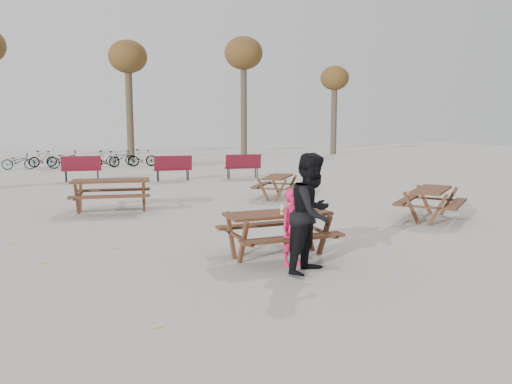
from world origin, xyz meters
name	(u,v)px	position (x,y,z in m)	size (l,w,h in m)	color
ground	(278,256)	(0.00, 0.00, 0.00)	(80.00, 80.00, 0.00)	gray
main_picnic_table	(278,223)	(0.00, 0.00, 0.59)	(1.80, 1.45, 0.78)	#3B2215
food_tray	(303,212)	(0.38, -0.19, 0.79)	(0.18, 0.11, 0.04)	white
bread_roll	(303,209)	(0.38, -0.19, 0.83)	(0.14, 0.06, 0.05)	tan
soda_bottle	(282,210)	(-0.02, -0.21, 0.85)	(0.07, 0.07, 0.17)	silver
child	(293,227)	(0.01, -0.57, 0.62)	(0.45, 0.30, 1.24)	#DF1B56
adult	(312,213)	(0.11, -1.04, 0.93)	(0.90, 0.70, 1.85)	black
picnic_table_east	(431,204)	(4.79, 1.67, 0.37)	(1.74, 1.40, 0.75)	#3B2215
picnic_table_north	(112,196)	(-2.18, 5.67, 0.42)	(1.96, 1.58, 0.85)	#3B2215
picnic_table_far	(278,187)	(2.82, 6.19, 0.34)	(1.59, 1.28, 0.69)	#3B2215
park_bench_row	(121,170)	(-1.12, 12.17, 0.52)	(11.95, 2.29, 1.03)	maroon
bicycle_row	(83,159)	(-2.11, 19.94, 0.44)	(7.64, 2.54, 0.93)	black
tree_row	(125,61)	(0.90, 25.15, 6.19)	(32.17, 3.52, 8.26)	#382B21
fallen_leaves	(252,227)	(0.50, 2.50, 0.00)	(11.00, 11.00, 0.01)	gold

